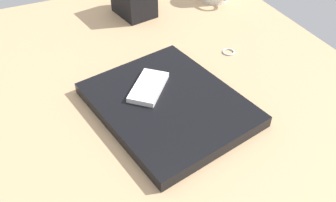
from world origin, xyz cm
name	(u,v)px	position (x,y,z in cm)	size (l,w,h in cm)	color
desk_surface	(197,109)	(0.00, 0.00, 1.50)	(120.00, 80.00, 3.00)	tan
laptop_closed	(168,104)	(-0.93, -5.99, 4.20)	(30.63, 25.00, 2.39)	black
cell_phone_on_laptop	(149,87)	(-5.48, -8.18, 5.96)	(11.33, 10.87, 1.20)	silver
key_ring	(229,52)	(-13.29, 15.60, 3.18)	(2.97, 2.97, 0.36)	silver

